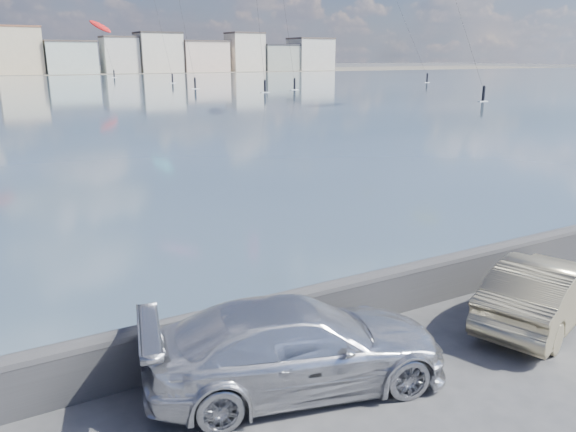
{
  "coord_description": "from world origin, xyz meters",
  "views": [
    {
      "loc": [
        -4.79,
        -6.23,
        5.57
      ],
      "look_at": [
        1.0,
        4.0,
        2.2
      ],
      "focal_mm": 35.0,
      "sensor_mm": 36.0,
      "label": 1
    }
  ],
  "objects": [
    {
      "name": "car_silver",
      "position": [
        -0.37,
        1.24,
        0.77
      ],
      "size": [
        5.63,
        3.33,
        1.53
      ],
      "primitive_type": "imported",
      "rotation": [
        0.0,
        0.0,
        1.33
      ],
      "color": "silver",
      "rests_on": "ground"
    },
    {
      "name": "seawall",
      "position": [
        0.0,
        2.7,
        0.58
      ],
      "size": [
        400.0,
        0.36,
        1.08
      ],
      "color": "#28282B",
      "rests_on": "ground"
    },
    {
      "name": "bay_water",
      "position": [
        0.0,
        91.5,
        0.01
      ],
      "size": [
        500.0,
        177.0,
        0.0
      ],
      "primitive_type": "cube",
      "color": "#365160",
      "rests_on": "ground"
    },
    {
      "name": "kitesurfer_8",
      "position": [
        28.93,
        154.2,
        12.7
      ],
      "size": [
        5.85,
        11.6,
        15.23
      ],
      "color": "red",
      "rests_on": "ground"
    },
    {
      "name": "car_champagne",
      "position": [
        5.47,
        0.76,
        0.71
      ],
      "size": [
        4.59,
        2.88,
        1.43
      ],
      "primitive_type": "imported",
      "rotation": [
        0.0,
        0.0,
        1.91
      ],
      "color": "tan",
      "rests_on": "ground"
    },
    {
      "name": "ground",
      "position": [
        0.0,
        0.0,
        0.0
      ],
      "size": [
        700.0,
        700.0,
        0.0
      ],
      "primitive_type": "plane",
      "color": "#333335",
      "rests_on": "ground"
    }
  ]
}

